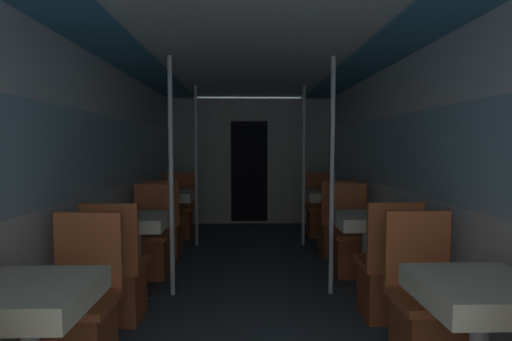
{
  "coord_description": "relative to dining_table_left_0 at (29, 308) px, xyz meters",
  "views": [
    {
      "loc": [
        -0.05,
        -1.13,
        1.4
      ],
      "look_at": [
        0.04,
        2.61,
        1.15
      ],
      "focal_mm": 28.0,
      "sensor_mm": 36.0,
      "label": 1
    }
  ],
  "objects": [
    {
      "name": "chair_right_near_1",
      "position": [
        2.13,
        1.27,
        -0.34
      ],
      "size": [
        0.42,
        0.42,
        0.96
      ],
      "color": "brown",
      "rests_on": "ground_plane"
    },
    {
      "name": "chair_right_far_0",
      "position": [
        2.13,
        0.54,
        -0.34
      ],
      "size": [
        0.42,
        0.42,
        0.96
      ],
      "rotation": [
        0.0,
        0.0,
        3.14
      ],
      "color": "brown",
      "rests_on": "ground_plane"
    },
    {
      "name": "ceiling_panel",
      "position": [
        1.07,
        2.03,
        1.6
      ],
      "size": [
        2.87,
        8.26,
        0.07
      ],
      "color": "silver",
      "rests_on": "wall_left"
    },
    {
      "name": "dining_table_right_2",
      "position": [
        2.13,
        3.63,
        0.0
      ],
      "size": [
        0.57,
        0.57,
        0.75
      ],
      "color": "#4C4C51",
      "rests_on": "ground_plane"
    },
    {
      "name": "chair_left_near_1",
      "position": [
        -0.0,
        1.27,
        -0.34
      ],
      "size": [
        0.42,
        0.42,
        0.96
      ],
      "color": "brown",
      "rests_on": "ground_plane"
    },
    {
      "name": "support_pole_right_2",
      "position": [
        1.81,
        3.63,
        0.46
      ],
      "size": [
        0.04,
        0.04,
        2.19
      ],
      "color": "silver",
      "rests_on": "ground_plane"
    },
    {
      "name": "chair_left_far_2",
      "position": [
        -0.0,
        4.17,
        -0.34
      ],
      "size": [
        0.42,
        0.42,
        0.96
      ],
      "rotation": [
        0.0,
        0.0,
        3.14
      ],
      "color": "brown",
      "rests_on": "ground_plane"
    },
    {
      "name": "chair_left_far_0",
      "position": [
        -0.0,
        0.54,
        -0.34
      ],
      "size": [
        0.42,
        0.42,
        0.96
      ],
      "rotation": [
        0.0,
        0.0,
        3.14
      ],
      "color": "brown",
      "rests_on": "ground_plane"
    },
    {
      "name": "dining_table_left_1",
      "position": [
        0.0,
        1.81,
        0.0
      ],
      "size": [
        0.57,
        0.57,
        0.75
      ],
      "color": "#4C4C51",
      "rests_on": "ground_plane"
    },
    {
      "name": "chair_right_near_2",
      "position": [
        2.13,
        3.08,
        -0.34
      ],
      "size": [
        0.42,
        0.42,
        0.96
      ],
      "color": "brown",
      "rests_on": "ground_plane"
    },
    {
      "name": "wall_right",
      "position": [
        2.5,
        2.03,
        0.49
      ],
      "size": [
        0.05,
        8.26,
        2.19
      ],
      "color": "silver",
      "rests_on": "ground_plane"
    },
    {
      "name": "dining_table_right_0",
      "position": [
        2.13,
        0.0,
        0.0
      ],
      "size": [
        0.57,
        0.57,
        0.75
      ],
      "color": "#4C4C51",
      "rests_on": "ground_plane"
    },
    {
      "name": "support_pole_right_1",
      "position": [
        1.81,
        1.81,
        0.46
      ],
      "size": [
        0.04,
        0.04,
        2.19
      ],
      "color": "silver",
      "rests_on": "ground_plane"
    },
    {
      "name": "dining_table_left_2",
      "position": [
        0.0,
        3.63,
        0.0
      ],
      "size": [
        0.57,
        0.57,
        0.75
      ],
      "color": "#4C4C51",
      "rests_on": "ground_plane"
    },
    {
      "name": "support_pole_left_2",
      "position": [
        0.33,
        3.63,
        0.46
      ],
      "size": [
        0.04,
        0.04,
        2.19
      ],
      "color": "silver",
      "rests_on": "ground_plane"
    },
    {
      "name": "dining_table_left_0",
      "position": [
        0.0,
        0.0,
        0.0
      ],
      "size": [
        0.57,
        0.57,
        0.75
      ],
      "color": "#4C4C51",
      "rests_on": "ground_plane"
    },
    {
      "name": "bulkhead_far",
      "position": [
        1.07,
        5.18,
        0.45
      ],
      "size": [
        2.81,
        0.09,
        2.19
      ],
      "color": "#A8A8A3",
      "rests_on": "ground_plane"
    },
    {
      "name": "support_pole_left_1",
      "position": [
        0.33,
        1.81,
        0.46
      ],
      "size": [
        0.04,
        0.04,
        2.19
      ],
      "color": "silver",
      "rests_on": "ground_plane"
    },
    {
      "name": "wall_left",
      "position": [
        -0.36,
        2.03,
        0.49
      ],
      "size": [
        0.05,
        8.26,
        2.19
      ],
      "color": "silver",
      "rests_on": "ground_plane"
    },
    {
      "name": "chair_left_far_1",
      "position": [
        -0.0,
        2.36,
        -0.34
      ],
      "size": [
        0.42,
        0.42,
        0.96
      ],
      "rotation": [
        0.0,
        0.0,
        3.14
      ],
      "color": "brown",
      "rests_on": "ground_plane"
    },
    {
      "name": "chair_left_near_2",
      "position": [
        -0.0,
        3.08,
        -0.34
      ],
      "size": [
        0.42,
        0.42,
        0.96
      ],
      "color": "brown",
      "rests_on": "ground_plane"
    },
    {
      "name": "chair_right_far_2",
      "position": [
        2.13,
        4.17,
        -0.34
      ],
      "size": [
        0.42,
        0.42,
        0.96
      ],
      "rotation": [
        0.0,
        0.0,
        3.14
      ],
      "color": "brown",
      "rests_on": "ground_plane"
    },
    {
      "name": "chair_right_far_1",
      "position": [
        2.13,
        2.36,
        -0.34
      ],
      "size": [
        0.42,
        0.42,
        0.96
      ],
      "rotation": [
        0.0,
        0.0,
        3.14
      ],
      "color": "brown",
      "rests_on": "ground_plane"
    },
    {
      "name": "dining_table_right_1",
      "position": [
        2.13,
        1.81,
        0.0
      ],
      "size": [
        0.57,
        0.57,
        0.75
      ],
      "color": "#4C4C51",
      "rests_on": "ground_plane"
    }
  ]
}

